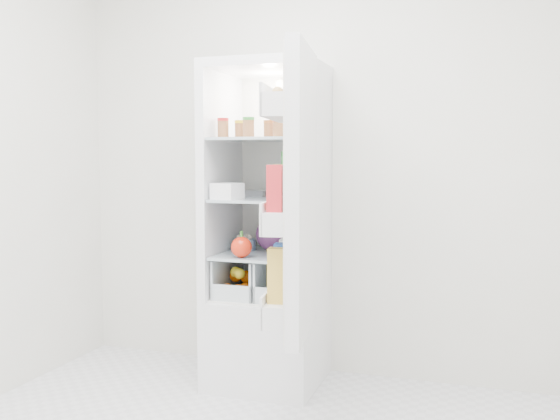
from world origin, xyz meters
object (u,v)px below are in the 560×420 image
(mushroom_bowl, at_px, (244,244))
(fridge_door, at_px, (296,199))
(red_cabbage, at_px, (272,234))
(refrigerator, at_px, (270,266))

(mushroom_bowl, xyz_separation_m, fridge_door, (0.51, -0.65, 0.31))
(red_cabbage, bearing_deg, refrigerator, -92.84)
(mushroom_bowl, relative_size, fridge_door, 0.10)
(red_cabbage, xyz_separation_m, fridge_door, (0.34, -0.67, 0.25))
(red_cabbage, relative_size, fridge_door, 0.15)
(refrigerator, xyz_separation_m, mushroom_bowl, (-0.17, 0.02, 0.11))
(refrigerator, height_order, mushroom_bowl, refrigerator)
(refrigerator, distance_m, red_cabbage, 0.18)
(red_cabbage, bearing_deg, mushroom_bowl, -174.36)
(refrigerator, bearing_deg, fridge_door, -61.36)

